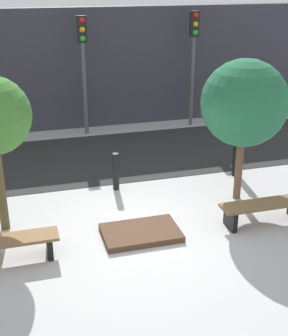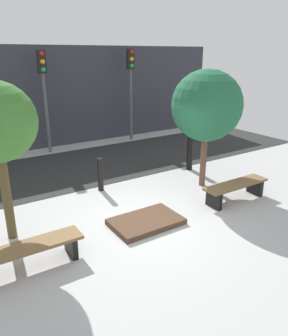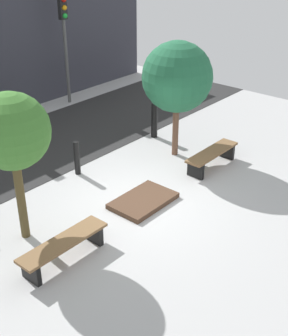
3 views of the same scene
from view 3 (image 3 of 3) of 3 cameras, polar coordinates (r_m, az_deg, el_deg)
ground_plane at (r=11.03m, az=-0.52°, el=-4.08°), size 18.00×18.00×0.00m
road_strip at (r=13.90m, az=-14.05°, el=2.10°), size 18.00×3.82×0.01m
bench_left at (r=9.19m, az=-9.77°, el=-9.35°), size 1.93×0.47×0.45m
bench_right at (r=12.55m, az=8.29°, el=1.51°), size 1.86×0.47×0.47m
planter_bed at (r=10.94m, az=-0.09°, el=-4.01°), size 1.52×0.98×0.12m
tree_behind_left_bench at (r=9.08m, az=-15.86°, el=4.20°), size 1.49×1.49×3.12m
tree_behind_right_bench at (r=12.50m, az=4.07°, el=10.98°), size 1.88×1.88×3.19m
bollard_left at (r=12.15m, az=-8.17°, el=1.23°), size 0.15×0.15×0.91m
bollard_center at (r=14.18m, az=1.26°, el=5.86°), size 0.20×0.20×1.10m
traffic_light_mid_east at (r=16.87m, az=-9.67°, el=16.17°), size 0.28×0.27×3.72m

